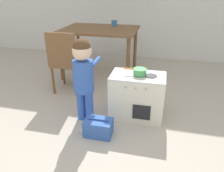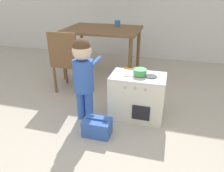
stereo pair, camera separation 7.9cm
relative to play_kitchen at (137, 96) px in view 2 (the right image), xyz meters
name	(u,v)px [view 2 (the right image)]	position (x,y,z in m)	size (l,w,h in m)	color
play_kitchen	(137,96)	(0.00, 0.00, 0.00)	(0.60, 0.38, 0.52)	silver
toy_pot	(140,72)	(0.01, 0.00, 0.30)	(0.25, 0.15, 0.07)	#4CAD5B
child_figure	(83,71)	(-0.56, -0.21, 0.33)	(0.24, 0.38, 0.93)	#335BB7
toy_basket	(97,127)	(-0.33, -0.46, -0.17)	(0.28, 0.19, 0.19)	#335BB2
dining_table	(103,34)	(-0.77, 1.16, 0.42)	(1.18, 0.88, 0.77)	brown
dining_chair_near	(68,61)	(-1.04, 0.39, 0.20)	(0.40, 0.40, 0.87)	brown
cup_on_table	(118,23)	(-0.59, 1.41, 0.57)	(0.09, 0.09, 0.09)	teal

